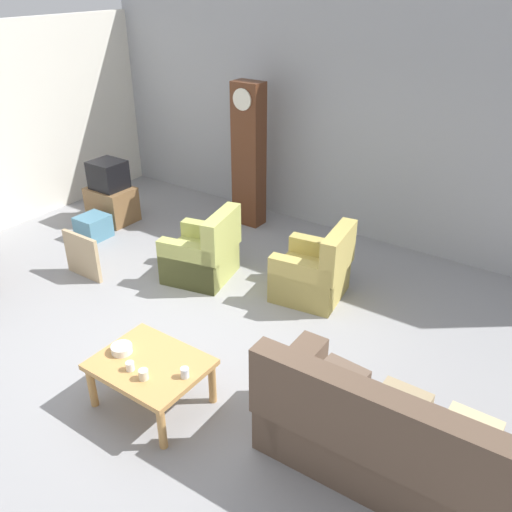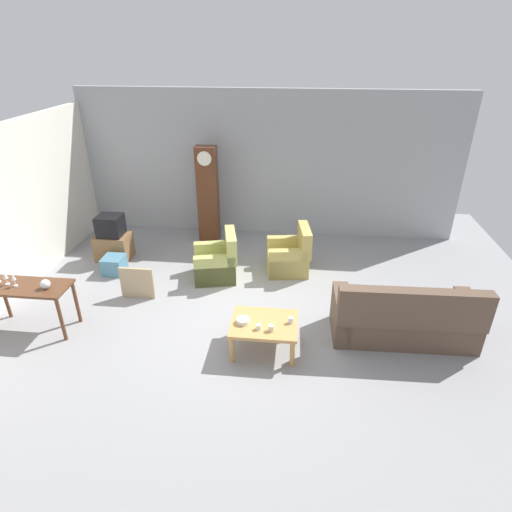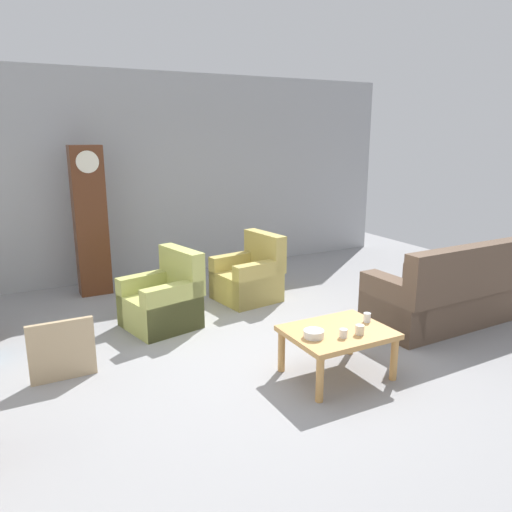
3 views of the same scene
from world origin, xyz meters
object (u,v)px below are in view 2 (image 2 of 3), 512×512
object	(u,v)px
console_table_dark	(27,292)
wine_glass_short	(14,279)
armchair_olive_near	(217,263)
armchair_olive_far	(290,257)
cup_cream_tall	(271,328)
grandfather_clock	(208,195)
couch_floral	(404,319)
wine_glass_mid	(5,277)
tv_stand_cabinet	(114,247)
glass_dome_cloche	(45,284)
cup_white_porcelain	(259,327)
cup_blue_rimmed	(291,320)
bowl_white_stacked	(243,321)
tv_crt	(110,225)
framed_picture_leaning	(137,283)
coffee_table_wood	(264,326)
storage_box_blue	(114,265)

from	to	relation	value
console_table_dark	wine_glass_short	xyz separation A→B (m)	(-0.13, -0.03, 0.25)
armchair_olive_near	armchair_olive_far	size ratio (longest dim) A/B	1.02
cup_cream_tall	wine_glass_short	distance (m)	3.91
armchair_olive_near	grandfather_clock	size ratio (longest dim) A/B	0.44
couch_floral	wine_glass_mid	distance (m)	6.03
wine_glass_short	armchair_olive_far	bearing A→B (deg)	29.84
grandfather_clock	wine_glass_short	bearing A→B (deg)	-121.27
grandfather_clock	tv_stand_cabinet	bearing A→B (deg)	-147.29
armchair_olive_near	wine_glass_short	world-z (taller)	wine_glass_short
console_table_dark	glass_dome_cloche	world-z (taller)	glass_dome_cloche
couch_floral	cup_white_porcelain	xyz separation A→B (m)	(-2.13, -0.63, 0.15)
cup_blue_rimmed	wine_glass_short	distance (m)	4.17
cup_blue_rimmed	wine_glass_short	world-z (taller)	wine_glass_short
console_table_dark	cup_cream_tall	distance (m)	3.76
armchair_olive_far	cup_white_porcelain	world-z (taller)	armchair_olive_far
glass_dome_cloche	tv_stand_cabinet	bearing A→B (deg)	91.72
cup_cream_tall	bowl_white_stacked	distance (m)	0.44
grandfather_clock	bowl_white_stacked	distance (m)	3.98
couch_floral	tv_crt	bearing A→B (deg)	158.98
console_table_dark	grandfather_clock	xyz separation A→B (m)	(2.06, 3.58, 0.40)
tv_crt	bowl_white_stacked	distance (m)	4.01
tv_stand_cabinet	grandfather_clock	bearing A→B (deg)	32.71
wine_glass_short	cup_blue_rimmed	bearing A→B (deg)	-0.64
wine_glass_mid	wine_glass_short	world-z (taller)	wine_glass_short
framed_picture_leaning	glass_dome_cloche	size ratio (longest dim) A/B	4.15
grandfather_clock	cup_cream_tall	distance (m)	4.26
coffee_table_wood	storage_box_blue	xyz separation A→B (m)	(-3.12, 1.97, -0.23)
coffee_table_wood	storage_box_blue	distance (m)	3.70
couch_floral	wine_glass_mid	bearing A→B (deg)	-176.67
tv_stand_cabinet	framed_picture_leaning	size ratio (longest dim) A/B	1.13
cup_cream_tall	wine_glass_mid	distance (m)	4.06
couch_floral	coffee_table_wood	size ratio (longest dim) A/B	2.21
armchair_olive_near	framed_picture_leaning	size ratio (longest dim) A/B	1.56
coffee_table_wood	bowl_white_stacked	bearing A→B (deg)	-172.73
armchair_olive_far	cup_blue_rimmed	size ratio (longest dim) A/B	10.22
grandfather_clock	tv_crt	bearing A→B (deg)	-147.29
grandfather_clock	cup_blue_rimmed	world-z (taller)	grandfather_clock
grandfather_clock	armchair_olive_near	bearing A→B (deg)	-73.62
framed_picture_leaning	glass_dome_cloche	world-z (taller)	glass_dome_cloche
tv_crt	storage_box_blue	xyz separation A→B (m)	(0.23, -0.58, -0.58)
wine_glass_mid	wine_glass_short	xyz separation A→B (m)	(0.15, -0.03, 0.00)
glass_dome_cloche	cup_cream_tall	bearing A→B (deg)	-4.36
console_table_dark	wine_glass_short	size ratio (longest dim) A/B	6.19
armchair_olive_far	bowl_white_stacked	size ratio (longest dim) A/B	4.92
cup_blue_rimmed	coffee_table_wood	bearing A→B (deg)	-174.95
storage_box_blue	wine_glass_short	size ratio (longest dim) A/B	1.98
cup_blue_rimmed	tv_stand_cabinet	bearing A→B (deg)	146.05
coffee_table_wood	storage_box_blue	world-z (taller)	coffee_table_wood
couch_floral	tv_crt	distance (m)	5.83
armchair_olive_near	glass_dome_cloche	size ratio (longest dim) A/B	6.48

